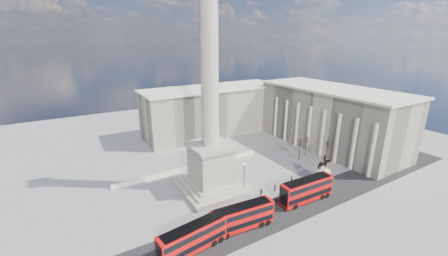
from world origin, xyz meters
TOP-DOWN VIEW (x-y plane):
  - ground at (0.00, 0.00)m, footprint 180.00×180.00m
  - asphalt_road at (5.00, -10.00)m, footprint 120.00×9.00m
  - nelsons_column at (0.00, 5.00)m, footprint 14.00×14.00m
  - balustrade_wall at (0.00, 16.00)m, footprint 40.00×0.60m
  - building_east at (45.00, 10.00)m, footprint 19.00×46.00m
  - building_northeast at (20.00, 40.00)m, footprint 51.00×17.00m
  - red_bus_a at (-11.73, -10.87)m, footprint 11.83×4.11m
  - red_bus_b at (-1.83, -10.39)m, footprint 11.85×3.63m
  - red_bus_c at (14.74, -9.76)m, footprint 12.46×3.31m
  - victorian_lamp at (5.39, -0.23)m, footprint 0.61×0.61m
  - equestrian_statue at (22.69, -7.06)m, footprint 3.65×2.73m
  - bare_tree_near at (33.82, 1.11)m, footprint 1.65×1.65m
  - bare_tree_mid at (32.60, 7.24)m, footprint 1.70×1.70m
  - bare_tree_far at (28.66, 6.04)m, footprint 1.68×1.68m
  - pedestrian_walking at (11.54, -3.62)m, footprint 0.75×0.67m
  - pedestrian_standing at (17.65, -2.39)m, footprint 0.90×0.77m
  - pedestrian_crossing at (7.66, -3.62)m, footprint 0.68×1.16m

SIDE VIEW (x-z plane):
  - ground at x=0.00m, z-range 0.00..0.00m
  - asphalt_road at x=5.00m, z-range 0.00..0.01m
  - balustrade_wall at x=0.00m, z-range 0.00..1.10m
  - pedestrian_standing at x=17.65m, z-range 0.00..1.63m
  - pedestrian_walking at x=11.54m, z-range 0.00..1.71m
  - pedestrian_crossing at x=7.66m, z-range 0.00..1.85m
  - red_bus_a at x=-11.73m, z-range 0.12..4.81m
  - red_bus_b at x=-1.83m, z-range 0.12..4.85m
  - red_bus_c at x=14.74m, z-range 0.12..5.14m
  - equestrian_statue at x=22.69m, z-range -1.20..6.48m
  - victorian_lamp at x=5.39m, z-range 0.63..7.78m
  - bare_tree_mid at x=32.60m, z-range 1.86..8.31m
  - bare_tree_far at x=28.66m, z-range 1.97..8.82m
  - bare_tree_near at x=33.82m, z-range 2.08..9.30m
  - building_northeast at x=20.00m, z-range 0.02..16.62m
  - building_east at x=45.00m, z-range 0.02..18.62m
  - nelsons_column at x=0.00m, z-range -12.01..37.84m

